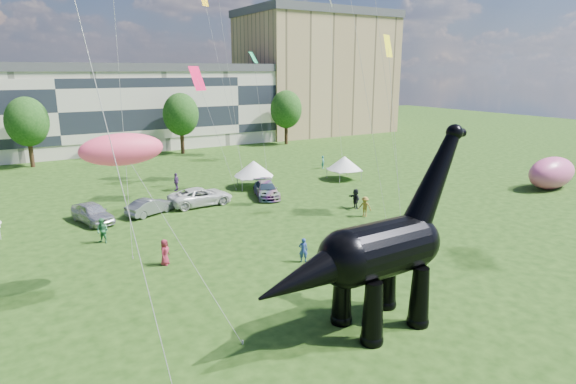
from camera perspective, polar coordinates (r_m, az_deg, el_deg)
ground at (r=25.18m, az=11.29°, el=-14.82°), size 220.00×220.00×0.00m
terrace_row at (r=78.57m, az=-26.00°, el=8.38°), size 78.00×11.00×12.00m
apartment_block at (r=98.02m, az=3.31°, el=13.59°), size 28.00×18.00×22.00m
tree_mid_left at (r=69.32m, az=-28.58°, el=7.73°), size 5.20×5.20×9.44m
tree_mid_right at (r=73.02m, az=-12.61°, el=9.36°), size 5.20×5.20×9.44m
tree_far_right at (r=80.57m, az=-0.22°, el=10.12°), size 5.20×5.20×9.44m
dinosaur_sculpture at (r=23.04m, az=10.19°, el=-7.30°), size 12.10×3.39×9.92m
car_silver at (r=42.33m, az=-22.17°, el=-2.30°), size 3.16×5.17×1.65m
car_grey at (r=43.10m, az=-16.02°, el=-1.65°), size 4.55×3.10×1.42m
car_white at (r=45.00m, az=-10.29°, el=-0.52°), size 5.94×2.88×1.63m
car_dark at (r=47.10m, az=-2.58°, el=0.28°), size 3.63×5.53×1.49m
gazebo_near at (r=50.91m, az=-4.09°, el=2.79°), size 5.11×5.11×2.88m
gazebo_far at (r=54.93m, az=6.69°, el=3.43°), size 4.23×4.23×2.68m
inflatable_pink at (r=57.39m, az=28.78°, el=2.00°), size 6.86×3.69×3.35m
visitors at (r=39.08m, az=-9.58°, el=-2.67°), size 50.14×25.13×1.86m
kites at (r=32.05m, az=5.35°, el=19.08°), size 48.09×50.74×26.35m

